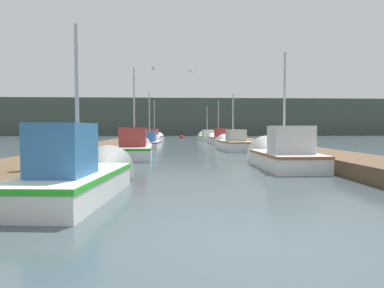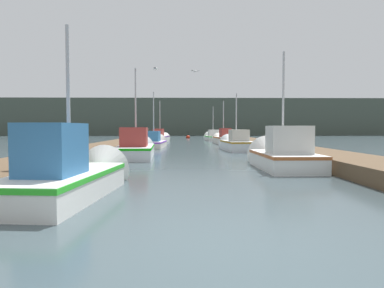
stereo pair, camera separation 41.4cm
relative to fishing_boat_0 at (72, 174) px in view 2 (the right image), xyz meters
name	(u,v)px [view 2 (the right image)]	position (x,y,z in m)	size (l,w,h in m)	color
ground_plane	(223,247)	(2.97, -3.37, -0.46)	(200.00, 200.00, 0.00)	#38474C
dock_left	(102,149)	(-2.40, 12.63, -0.22)	(2.45, 40.00, 0.48)	brown
dock_right	(283,149)	(8.34, 12.63, -0.22)	(2.45, 40.00, 0.48)	brown
distant_shore_ridge	(187,118)	(2.97, 66.89, 3.20)	(120.00, 16.00, 7.31)	#424C42
fishing_boat_0	(72,174)	(0.00, 0.00, 0.00)	(1.90, 4.67, 4.11)	silver
fishing_boat_1	(280,155)	(6.07, 5.11, 0.00)	(1.85, 4.51, 4.79)	silver
fishing_boat_2	(137,148)	(0.01, 10.07, 0.00)	(1.99, 5.81, 4.97)	silver
fishing_boat_3	(235,144)	(5.85, 15.03, -0.02)	(1.84, 4.90, 4.12)	silver
fishing_boat_4	(154,142)	(0.11, 19.06, -0.09)	(1.84, 5.15, 4.77)	silver
fishing_boat_5	(223,139)	(6.07, 24.43, -0.01)	(1.65, 6.12, 4.30)	silver
fishing_boat_6	(160,138)	(-0.10, 28.69, -0.01)	(1.95, 5.83, 4.68)	silver
fishing_boat_7	(213,137)	(5.82, 33.34, -0.06)	(1.90, 6.53, 4.51)	silver
mooring_piling_0	(147,136)	(-1.32, 27.22, 0.25)	(0.34, 0.34, 1.39)	#473523
mooring_piling_1	(26,163)	(-1.37, 0.79, 0.17)	(0.30, 0.30, 1.24)	#473523
mooring_piling_2	(221,134)	(7.03, 34.52, 0.22)	(0.26, 0.26, 1.34)	#473523
mooring_piling_3	(42,160)	(-1.28, 1.49, 0.19)	(0.26, 0.26, 1.29)	#473523
channel_buoy	(188,137)	(2.97, 41.39, -0.30)	(0.56, 0.56, 1.06)	red
seagull_lead	(195,71)	(3.15, 13.82, 4.54)	(0.54, 0.37, 0.12)	white
seagull_1	(156,69)	(0.96, 10.71, 4.15)	(0.30, 0.56, 0.12)	white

